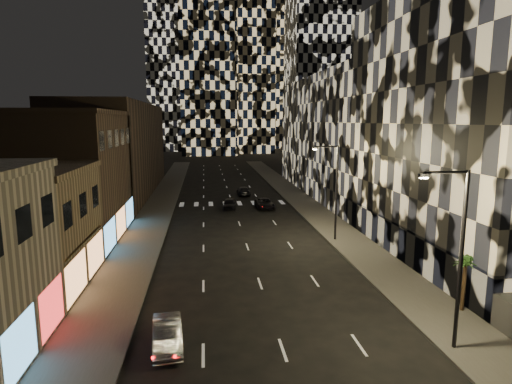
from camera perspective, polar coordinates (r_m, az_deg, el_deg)
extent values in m
cube|color=#47443F|center=(60.08, -12.74, -1.63)|extent=(4.00, 120.00, 0.15)
cube|color=#47443F|center=(61.32, 6.19, -1.23)|extent=(4.00, 120.00, 0.15)
cube|color=#4C4C47|center=(59.90, -10.74, -1.60)|extent=(0.20, 120.00, 0.15)
cube|color=#4C4C47|center=(60.88, 4.27, -1.28)|extent=(0.20, 120.00, 0.15)
cube|color=#806C4D|center=(33.33, -30.21, -4.71)|extent=(10.00, 10.00, 8.00)
cube|color=#483729|center=(44.53, -24.15, 1.65)|extent=(10.00, 15.00, 12.00)
cube|color=#483729|center=(70.07, -17.86, 5.42)|extent=(10.00, 40.00, 14.00)
cube|color=#232326|center=(40.79, 29.00, 7.71)|extent=(16.00, 25.00, 22.00)
cube|color=#383838|center=(38.16, 18.36, -6.09)|extent=(0.60, 25.00, 3.00)
cube|color=#232326|center=(69.87, 13.10, 7.26)|extent=(16.00, 40.00, 18.00)
cube|color=black|center=(153.71, 8.70, 23.94)|extent=(20.00, 20.00, 100.00)
cube|color=black|center=(152.98, -6.56, 23.09)|extent=(18.00, 18.00, 95.00)
cylinder|color=black|center=(23.38, 25.65, -8.35)|extent=(0.20, 0.20, 9.00)
cylinder|color=black|center=(21.92, 24.05, 2.41)|extent=(2.20, 0.14, 0.14)
cube|color=black|center=(21.39, 21.49, 2.09)|extent=(0.50, 0.25, 0.18)
cube|color=#FFEAB2|center=(21.40, 21.47, 1.78)|extent=(0.35, 0.18, 0.06)
cylinder|color=black|center=(41.15, 10.67, -0.16)|extent=(0.20, 0.20, 9.00)
cylinder|color=black|center=(40.34, 9.36, 5.98)|extent=(2.20, 0.14, 0.14)
cube|color=black|center=(40.05, 7.84, 5.82)|extent=(0.50, 0.25, 0.18)
cube|color=#FFEAB2|center=(40.06, 7.84, 5.65)|extent=(0.35, 0.18, 0.06)
imported|color=#9C9BA1|center=(23.39, -11.73, -18.12)|extent=(1.83, 4.22, 1.35)
imported|color=black|center=(56.12, -3.57, -1.58)|extent=(1.93, 4.05, 1.34)
imported|color=black|center=(66.33, -1.67, 0.15)|extent=(1.95, 4.60, 1.32)
imported|color=black|center=(56.30, 1.15, -1.55)|extent=(2.39, 4.78, 1.30)
cylinder|color=#47331E|center=(28.96, 25.94, -11.31)|extent=(0.22, 0.22, 2.95)
sphere|color=#264D1B|center=(28.46, 26.18, -8.26)|extent=(0.65, 0.65, 0.65)
cone|color=#264D1B|center=(28.65, 26.46, -8.26)|extent=(1.29, 0.67, 0.78)
cone|color=#264D1B|center=(28.68, 26.06, -8.21)|extent=(0.66, 1.29, 0.78)
cone|color=#264D1B|center=(28.56, 25.75, -8.26)|extent=(0.90, 1.22, 0.78)
cone|color=#264D1B|center=(28.37, 25.75, -8.38)|extent=(1.30, 0.40, 0.78)
cone|color=#264D1B|center=(28.25, 26.07, -8.47)|extent=(1.09, 1.09, 0.78)
cone|color=#264D1B|center=(28.30, 26.47, -8.47)|extent=(0.40, 1.30, 0.78)
cone|color=#264D1B|center=(28.48, 26.64, -8.38)|extent=(1.22, 0.90, 0.78)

